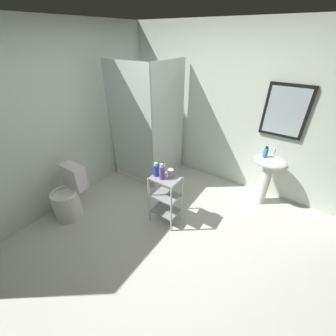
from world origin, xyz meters
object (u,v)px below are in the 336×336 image
at_px(shampoo_bottle_blue, 156,170).
at_px(conditioner_bottle_purple, 162,172).
at_px(rinse_cup, 171,173).
at_px(hand_soap_bottle, 266,152).
at_px(shower_stall, 150,152).
at_px(pedestal_sink, 268,171).
at_px(toilet, 69,197).
at_px(lotion_bottle_white, 163,169).
at_px(storage_cart, 165,196).

relative_size(shampoo_bottle_blue, conditioner_bottle_purple, 0.85).
bearing_deg(rinse_cup, hand_soap_bottle, 50.29).
bearing_deg(shower_stall, pedestal_sink, 9.27).
height_order(pedestal_sink, rinse_cup, rinse_cup).
height_order(toilet, hand_soap_bottle, hand_soap_bottle).
bearing_deg(lotion_bottle_white, shampoo_bottle_blue, -131.39).
height_order(hand_soap_bottle, rinse_cup, hand_soap_bottle).
distance_m(hand_soap_bottle, shampoo_bottle_blue, 1.58).
height_order(pedestal_sink, conditioner_bottle_purple, conditioner_bottle_purple).
height_order(hand_soap_bottle, lotion_bottle_white, hand_soap_bottle).
height_order(shower_stall, pedestal_sink, shower_stall).
distance_m(shower_stall, toilet, 1.56).
distance_m(pedestal_sink, toilet, 2.93).
xyz_separation_m(shampoo_bottle_blue, conditioner_bottle_purple, (0.11, -0.02, 0.01)).
relative_size(shower_stall, hand_soap_bottle, 12.26).
bearing_deg(conditioner_bottle_purple, shower_stall, 135.64).
bearing_deg(rinse_cup, storage_cart, -119.32).
bearing_deg(storage_cart, toilet, -151.46).
bearing_deg(shampoo_bottle_blue, pedestal_sink, 46.01).
relative_size(conditioner_bottle_purple, lotion_bottle_white, 1.14).
bearing_deg(pedestal_sink, storage_cart, -131.12).
distance_m(pedestal_sink, storage_cart, 1.57).
xyz_separation_m(hand_soap_bottle, conditioner_bottle_purple, (-0.96, -1.18, -0.04)).
relative_size(pedestal_sink, hand_soap_bottle, 4.96).
height_order(hand_soap_bottle, conditioner_bottle_purple, hand_soap_bottle).
xyz_separation_m(shampoo_bottle_blue, lotion_bottle_white, (0.06, 0.07, 0.00)).
distance_m(shower_stall, conditioner_bottle_purple, 1.33).
bearing_deg(lotion_bottle_white, storage_cart, -32.43).
relative_size(shower_stall, rinse_cup, 19.29).
xyz_separation_m(shower_stall, rinse_cup, (0.97, -0.79, 0.33)).
distance_m(storage_cart, rinse_cup, 0.36).
relative_size(shower_stall, pedestal_sink, 2.47).
height_order(pedestal_sink, shampoo_bottle_blue, shampoo_bottle_blue).
height_order(shower_stall, shampoo_bottle_blue, shower_stall).
bearing_deg(hand_soap_bottle, rinse_cup, -129.71).
distance_m(shower_stall, lotion_bottle_white, 1.24).
xyz_separation_m(shower_stall, hand_soap_bottle, (1.87, 0.29, 0.42)).
distance_m(toilet, hand_soap_bottle, 2.88).
height_order(pedestal_sink, toilet, pedestal_sink).
relative_size(storage_cart, hand_soap_bottle, 4.54).
distance_m(storage_cart, lotion_bottle_white, 0.40).
bearing_deg(rinse_cup, pedestal_sink, 48.29).
distance_m(hand_soap_bottle, lotion_bottle_white, 1.49).
relative_size(pedestal_sink, shampoo_bottle_blue, 4.24).
xyz_separation_m(shower_stall, storage_cart, (0.94, -0.86, -0.03)).
distance_m(hand_soap_bottle, rinse_cup, 1.41).
bearing_deg(lotion_bottle_white, rinse_cup, 10.82).
bearing_deg(shower_stall, hand_soap_bottle, 8.80).
xyz_separation_m(hand_soap_bottle, lotion_bottle_white, (-1.00, -1.10, -0.05)).
relative_size(lotion_bottle_white, rinse_cup, 1.89).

